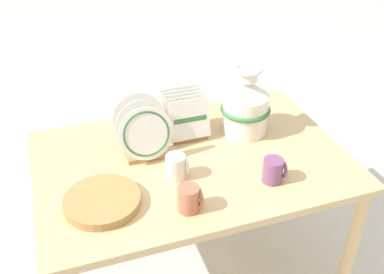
# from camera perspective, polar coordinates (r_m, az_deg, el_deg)

# --- Properties ---
(ground_plane) EXTENTS (14.00, 14.00, 0.00)m
(ground_plane) POSITION_cam_1_polar(r_m,az_deg,el_deg) (2.45, 0.00, -16.26)
(ground_plane) COLOR beige
(display_table) EXTENTS (1.34, 0.89, 0.71)m
(display_table) POSITION_cam_1_polar(r_m,az_deg,el_deg) (2.01, 0.00, -4.47)
(display_table) COLOR tan
(display_table) RESTS_ON ground_plane
(ceramic_vase) EXTENTS (0.23, 0.23, 0.33)m
(ceramic_vase) POSITION_cam_1_polar(r_m,az_deg,el_deg) (2.09, 6.84, 4.07)
(ceramic_vase) COLOR white
(ceramic_vase) RESTS_ON display_table
(dish_rack_round_plates) EXTENTS (0.23, 0.20, 0.25)m
(dish_rack_round_plates) POSITION_cam_1_polar(r_m,az_deg,el_deg) (1.94, -6.16, 0.34)
(dish_rack_round_plates) COLOR tan
(dish_rack_round_plates) RESTS_ON display_table
(dish_rack_square_plates) EXTENTS (0.18, 0.19, 0.20)m
(dish_rack_square_plates) POSITION_cam_1_polar(r_m,az_deg,el_deg) (2.08, -0.83, 2.32)
(dish_rack_square_plates) COLOR tan
(dish_rack_square_plates) RESTS_ON display_table
(wicker_charger_stack) EXTENTS (0.29, 0.29, 0.04)m
(wicker_charger_stack) POSITION_cam_1_polar(r_m,az_deg,el_deg) (1.75, -11.32, -7.99)
(wicker_charger_stack) COLOR #AD7F47
(wicker_charger_stack) RESTS_ON display_table
(mug_terracotta_glaze) EXTENTS (0.09, 0.08, 0.10)m
(mug_terracotta_glaze) POSITION_cam_1_polar(r_m,az_deg,el_deg) (1.67, -0.30, -7.80)
(mug_terracotta_glaze) COLOR #B76647
(mug_terracotta_glaze) RESTS_ON display_table
(mug_cream_glaze) EXTENTS (0.09, 0.08, 0.10)m
(mug_cream_glaze) POSITION_cam_1_polar(r_m,az_deg,el_deg) (1.83, -1.94, -3.77)
(mug_cream_glaze) COLOR silver
(mug_cream_glaze) RESTS_ON display_table
(mug_plum_glaze) EXTENTS (0.09, 0.08, 0.10)m
(mug_plum_glaze) POSITION_cam_1_polar(r_m,az_deg,el_deg) (1.84, 10.35, -4.16)
(mug_plum_glaze) COLOR #7A4770
(mug_plum_glaze) RESTS_ON display_table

